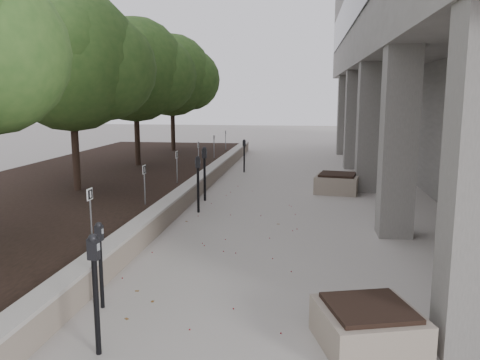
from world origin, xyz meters
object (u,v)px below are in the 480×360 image
Objects in this scene: parking_meter_4 at (205,174)px; parking_meter_5 at (244,156)px; parking_meter_1 at (101,265)px; planter_back at (337,183)px; parking_meter_2 at (96,295)px; crabapple_tree_3 at (72,91)px; parking_meter_3 at (198,184)px; planter_front at (368,326)px; crabapple_tree_5 at (172,93)px; crabapple_tree_4 at (136,92)px.

parking_meter_4 is 1.19× the size of parking_meter_5.
parking_meter_1 is 9.84m from planter_back.
parking_meter_2 is 1.12× the size of parking_meter_5.
crabapple_tree_3 is 3.72× the size of parking_meter_2.
parking_meter_5 is at bearing 71.91° from parking_meter_3.
parking_meter_5 is at bearing 93.28° from parking_meter_1.
parking_meter_4 is at bearing 114.74° from planter_front.
parking_meter_1 is 12.66m from parking_meter_5.
parking_meter_3 is at bearing -81.90° from parking_meter_5.
planter_front is (3.15, 0.60, -0.47)m from parking_meter_2.
crabapple_tree_5 is 10.70m from planter_back.
parking_meter_1 is 0.86× the size of parking_meter_2.
crabapple_tree_4 is 4.77m from parking_meter_5.
planter_back is at bearing 20.19° from crabapple_tree_3.
parking_meter_3 reaches higher than parking_meter_5.
crabapple_tree_3 is 3.48× the size of parking_meter_4.
crabapple_tree_3 is at bearing -173.48° from parking_meter_4.
parking_meter_1 is at bearing -61.68° from crabapple_tree_3.
parking_meter_2 is (3.91, -7.60, -2.39)m from crabapple_tree_3.
crabapple_tree_3 and crabapple_tree_4 have the same top height.
planter_front is at bearing -73.65° from parking_meter_4.
crabapple_tree_5 is 3.68× the size of parking_meter_3.
parking_meter_3 is 1.15× the size of planter_back.
crabapple_tree_3 is 4.30m from parking_meter_3.
crabapple_tree_4 is at bearing -90.00° from crabapple_tree_5.
crabapple_tree_3 reaches higher than parking_meter_3.
crabapple_tree_3 is at bearing 122.40° from parking_meter_2.
parking_meter_5 is at bearing 18.15° from crabapple_tree_4.
parking_meter_1 is at bearing -73.19° from crabapple_tree_4.
crabapple_tree_3 reaches higher than parking_meter_4.
parking_meter_5 is (3.88, 6.27, -2.47)m from crabapple_tree_3.
parking_meter_4 reaches higher than parking_meter_5.
parking_meter_1 is 1.12× the size of planter_front.
parking_meter_4 reaches higher than parking_meter_2.
parking_meter_2 is at bearing -108.11° from planter_back.
parking_meter_3 is 7.38m from planter_front.
parking_meter_2 is at bearing -78.94° from parking_meter_5.
planter_back is at bearing 77.06° from parking_meter_2.
crabapple_tree_4 is 4.16× the size of parking_meter_5.
parking_meter_1 reaches higher than planter_front.
parking_meter_5 is (0.34, 6.80, -0.09)m from parking_meter_3.
planter_back is (3.85, 1.76, -0.48)m from parking_meter_4.
parking_meter_2 is (3.91, -12.60, -2.39)m from crabapple_tree_4.
crabapple_tree_5 is 4.30× the size of parking_meter_1.
planter_back reaches higher than planter_front.
crabapple_tree_3 is at bearing 135.25° from planter_front.
parking_meter_2 is 7.08m from parking_meter_3.
parking_meter_4 reaches higher than parking_meter_3.
parking_meter_1 is (3.44, -6.38, -2.49)m from crabapple_tree_3.
crabapple_tree_4 is 3.48× the size of parking_meter_4.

